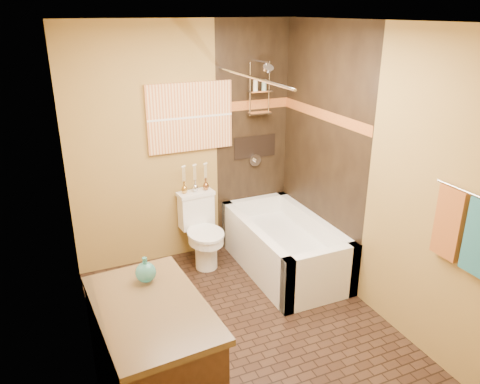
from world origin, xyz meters
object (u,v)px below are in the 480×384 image
vanity (154,366)px  sunset_painting (190,117)px  toilet (202,230)px  bathtub (284,250)px

vanity → sunset_painting: bearing=61.6°
sunset_painting → vanity: (-0.98, -2.13, -1.09)m
toilet → sunset_painting: bearing=85.1°
sunset_painting → bathtub: (0.74, -0.73, -1.33)m
bathtub → vanity: bearing=-140.9°
sunset_painting → toilet: size_ratio=1.18×
vanity → bathtub: bearing=35.5°
toilet → vanity: (-0.98, -1.87, 0.07)m
toilet → vanity: 2.12m
sunset_painting → vanity: bearing=-114.8°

